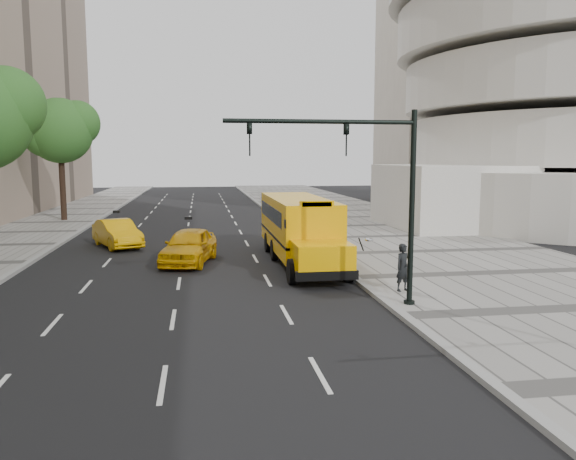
{
  "coord_description": "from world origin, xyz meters",
  "views": [
    {
      "loc": [
        -0.11,
        -26.98,
        4.9
      ],
      "look_at": [
        3.5,
        -4.0,
        1.9
      ],
      "focal_mm": 35.0,
      "sensor_mm": 36.0,
      "label": 1
    }
  ],
  "objects": [
    {
      "name": "school_bus",
      "position": [
        4.5,
        -0.91,
        1.76
      ],
      "size": [
        2.96,
        11.56,
        3.19
      ],
      "color": "#FCAF00",
      "rests_on": "ground"
    },
    {
      "name": "curb_museum",
      "position": [
        6.0,
        0.0,
        0.07
      ],
      "size": [
        0.3,
        140.0,
        0.15
      ],
      "primitive_type": "cube",
      "color": "gray",
      "rests_on": "ground"
    },
    {
      "name": "taxi_near",
      "position": [
        -0.66,
        -0.76,
        0.83
      ],
      "size": [
        2.99,
        5.16,
        1.65
      ],
      "primitive_type": "imported",
      "rotation": [
        0.0,
        0.0,
        -0.23
      ],
      "color": "#DB9B05",
      "rests_on": "ground"
    },
    {
      "name": "guggenheim",
      "position": [
        29.37,
        18.51,
        13.58
      ],
      "size": [
        33.2,
        42.2,
        35.0
      ],
      "color": "silver",
      "rests_on": "ground"
    },
    {
      "name": "ground",
      "position": [
        0.0,
        0.0,
        0.0
      ],
      "size": [
        140.0,
        140.0,
        0.0
      ],
      "primitive_type": "plane",
      "color": "black",
      "rests_on": "ground"
    },
    {
      "name": "sidewalk_museum",
      "position": [
        12.0,
        0.0,
        0.07
      ],
      "size": [
        12.0,
        140.0,
        0.15
      ],
      "primitive_type": "cube",
      "color": "gray",
      "rests_on": "ground"
    },
    {
      "name": "pedestrian",
      "position": [
        7.02,
        -8.15,
        1.01
      ],
      "size": [
        0.73,
        0.61,
        1.71
      ],
      "primitive_type": "imported",
      "rotation": [
        0.0,
        0.0,
        0.36
      ],
      "color": "black",
      "rests_on": "sidewalk_museum"
    },
    {
      "name": "traffic_signal",
      "position": [
        5.19,
        -9.89,
        4.09
      ],
      "size": [
        6.18,
        0.36,
        6.4
      ],
      "color": "black",
      "rests_on": "ground"
    },
    {
      "name": "taxi_far",
      "position": [
        -4.67,
        4.77,
        0.76
      ],
      "size": [
        3.36,
        4.86,
        1.52
      ],
      "primitive_type": "imported",
      "rotation": [
        0.0,
        0.0,
        0.42
      ],
      "color": "#DB9B05",
      "rests_on": "ground"
    },
    {
      "name": "tree_c",
      "position": [
        -10.41,
        18.2,
        6.97
      ],
      "size": [
        5.52,
        4.9,
        9.39
      ],
      "color": "black",
      "rests_on": "ground"
    },
    {
      "name": "curb_far",
      "position": [
        -8.0,
        0.0,
        0.07
      ],
      "size": [
        0.3,
        140.0,
        0.15
      ],
      "primitive_type": "cube",
      "color": "gray",
      "rests_on": "ground"
    }
  ]
}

